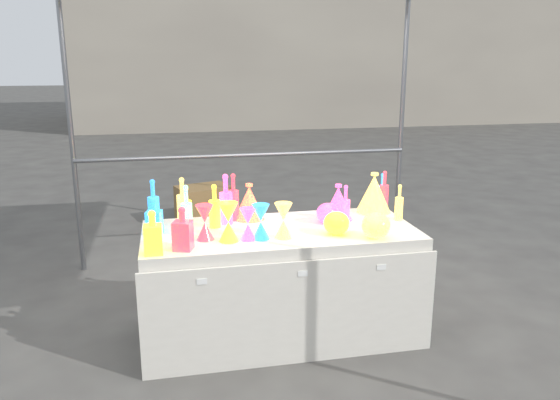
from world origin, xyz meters
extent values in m
plane|color=#5F5D58|center=(0.00, 0.00, 0.00)|extent=(80.00, 80.00, 0.00)
cylinder|color=gray|center=(-1.50, 1.50, 1.20)|extent=(0.04, 0.04, 2.40)
cylinder|color=gray|center=(1.50, 1.50, 1.20)|extent=(0.04, 0.04, 2.40)
cylinder|color=gray|center=(0.00, 1.47, 1.00)|extent=(3.00, 0.04, 0.04)
cube|color=silver|center=(0.00, 0.00, 0.38)|extent=(1.80, 0.80, 0.75)
cube|color=silver|center=(0.00, -0.42, 0.34)|extent=(1.84, 0.02, 0.68)
cube|color=white|center=(-0.55, -0.43, 0.60)|extent=(0.06, 0.00, 0.03)
cube|color=white|center=(0.05, -0.43, 0.60)|extent=(0.06, 0.00, 0.03)
cube|color=white|center=(0.55, -0.43, 0.60)|extent=(0.06, 0.00, 0.03)
cube|color=#B1A693|center=(4.00, 14.00, 3.00)|extent=(14.00, 6.00, 6.00)
cube|color=olive|center=(-0.32, 2.79, 0.21)|extent=(0.68, 0.58, 0.42)
cube|color=olive|center=(1.00, 2.56, 0.03)|extent=(0.65, 0.47, 0.05)
camera|label=1|loc=(-0.70, -3.38, 1.84)|focal=35.00mm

